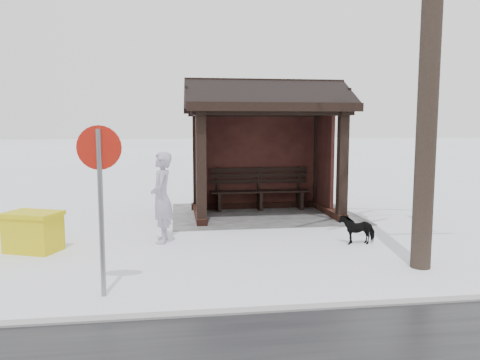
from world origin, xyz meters
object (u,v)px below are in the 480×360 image
Objects in this scene: grit_bin at (33,231)px; bus_shelter at (264,121)px; pedestrian at (162,198)px; road_sign at (100,172)px; dog at (357,229)px.

bus_shelter is at bearing -126.49° from grit_bin.
road_sign is at bearing -12.50° from pedestrian.
road_sign is (2.91, 4.88, -0.65)m from bus_shelter.
dog is at bearing -160.21° from grit_bin.
pedestrian is 1.58× the size of grit_bin.
dog is at bearing 111.33° from bus_shelter.
bus_shelter is 5.72m from road_sign.
grit_bin is at bearing -79.60° from pedestrian.
dog is at bearing 82.74° from pedestrian.
bus_shelter reaches higher than road_sign.
dog is (-1.12, 2.88, -1.91)m from bus_shelter.
pedestrian reaches higher than dog.
bus_shelter is 5.42m from grit_bin.
pedestrian is at bearing 45.92° from bus_shelter.
grit_bin is at bearing 31.46° from bus_shelter.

